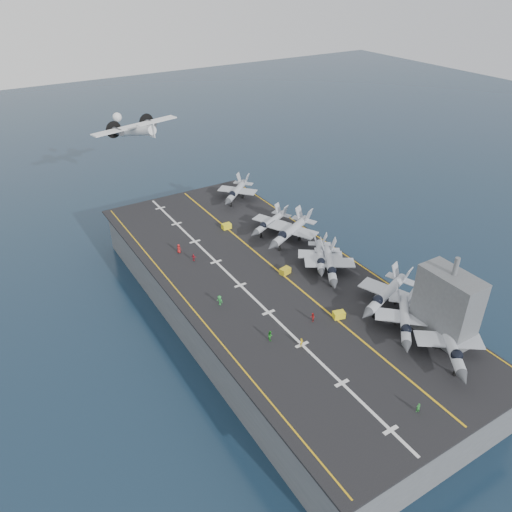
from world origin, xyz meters
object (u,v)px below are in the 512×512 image
tow_cart_a (339,315)px  island_superstructure (448,298)px  fighter_jet_0 (450,342)px  transport_plane (136,131)px

tow_cart_a → island_superstructure: bearing=-47.5°
fighter_jet_0 → transport_plane: transport_plane is taller
tow_cart_a → fighter_jet_0: bearing=-62.8°
tow_cart_a → transport_plane: size_ratio=0.08×
transport_plane → tow_cart_a: bearing=-83.6°
island_superstructure → transport_plane: (-19.55, 85.72, 7.72)m
fighter_jet_0 → tow_cart_a: fighter_jet_0 is taller
transport_plane → fighter_jet_0: bearing=-79.5°
fighter_jet_0 → transport_plane: bearing=100.5°
island_superstructure → fighter_jet_0: 6.92m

